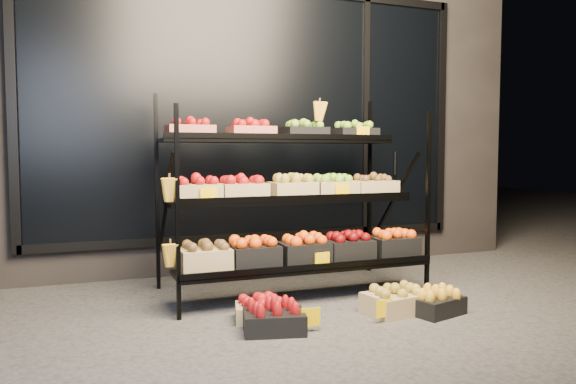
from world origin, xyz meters
name	(u,v)px	position (x,y,z in m)	size (l,w,h in m)	color
ground	(323,312)	(0.00, 0.00, 0.00)	(24.00, 24.00, 0.00)	#514F4C
building	(229,102)	(0.00, 2.59, 1.75)	(6.00, 2.08, 3.50)	#2D2826
display_rack	(291,199)	(-0.02, 0.60, 0.79)	(2.18, 1.02, 1.73)	black
tag_floor_a	(311,323)	(-0.28, -0.40, 0.06)	(0.13, 0.01, 0.12)	#FFC300
tag_floor_b	(384,314)	(0.27, -0.40, 0.06)	(0.13, 0.01, 0.12)	#FFC300
floor_crate_left	(260,309)	(-0.51, -0.05, 0.08)	(0.39, 0.33, 0.18)	tan
floor_crate_midleft	(274,318)	(-0.50, -0.31, 0.09)	(0.45, 0.37, 0.20)	black
floor_crate_midright	(395,300)	(0.47, -0.22, 0.10)	(0.47, 0.38, 0.21)	tan
floor_crate_right	(436,302)	(0.73, -0.35, 0.09)	(0.43, 0.37, 0.19)	black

